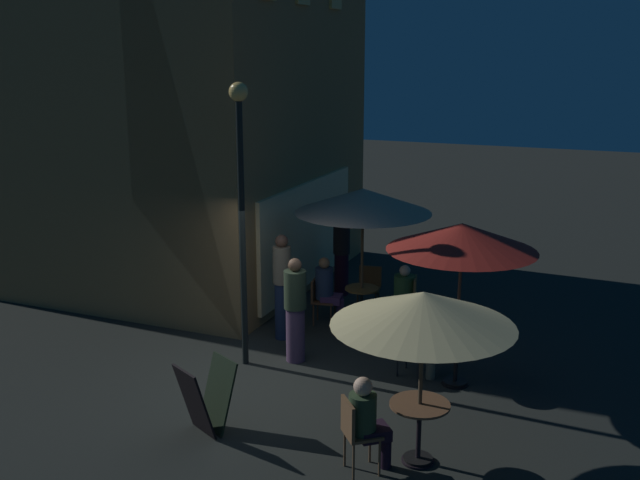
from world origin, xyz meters
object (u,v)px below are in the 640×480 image
patio_umbrella_1 (462,238)px  patron_seated_0 (401,293)px  patio_umbrella_2 (423,310)px  patron_standing_5 (342,254)px  street_lamp_near_corner (241,186)px  cafe_chair_0 (410,299)px  cafe_table_2 (419,420)px  patron_seated_3 (367,418)px  patron_standing_4 (295,310)px  cafe_chair_1 (369,285)px  cafe_chair_3 (407,340)px  cafe_table_0 (361,301)px  menu_sandwich_board (206,397)px  cafe_chair_2 (320,297)px  patron_seated_1 (327,287)px  patio_umbrella_0 (363,201)px  patron_seated_2 (417,331)px  cafe_table_1 (456,351)px  cafe_chair_4 (355,429)px  patron_standing_6 (282,286)px

patio_umbrella_1 → patron_seated_0: (1.86, 1.40, -1.58)m
patio_umbrella_2 → patron_standing_5: patio_umbrella_2 is taller
street_lamp_near_corner → cafe_chair_0: (2.41, -2.01, -2.29)m
patio_umbrella_1 → cafe_chair_0: size_ratio=2.52×
cafe_table_2 → patron_seated_3: size_ratio=0.64×
cafe_table_2 → cafe_chair_0: bearing=17.3°
patio_umbrella_2 → patron_standing_5: bearing=29.2°
street_lamp_near_corner → patron_standing_4: (0.41, -0.69, -2.01)m
cafe_table_2 → patron_seated_0: bearing=19.2°
cafe_chair_1 → cafe_chair_3: size_ratio=0.98×
cafe_table_0 → patron_seated_3: size_ratio=0.61×
patron_seated_3 → menu_sandwich_board: bearing=138.7°
cafe_table_0 → cafe_chair_2: bearing=99.2°
cafe_table_0 → patron_seated_1: bearing=99.2°
menu_sandwich_board → cafe_chair_1: (5.17, -0.47, 0.06)m
patio_umbrella_0 → patron_seated_2: bearing=-138.3°
cafe_table_0 → patron_standing_4: bearing=165.3°
patio_umbrella_0 → patio_umbrella_2: patio_umbrella_0 is taller
patio_umbrella_0 → cafe_chair_2: patio_umbrella_0 is taller
cafe_table_1 → cafe_chair_1: 3.35m
patron_seated_3 → patron_standing_4: size_ratio=0.70×
cafe_chair_1 → cafe_chair_3: bearing=21.8°
menu_sandwich_board → cafe_chair_0: 4.77m
cafe_chair_1 → patron_seated_0: bearing=42.7°
patron_seated_0 → patron_seated_1: 1.34m
cafe_chair_1 → cafe_chair_2: cafe_chair_1 is taller
patron_seated_2 → patron_standing_5: 4.04m
menu_sandwich_board → cafe_table_0: 4.41m
cafe_table_2 → cafe_chair_2: bearing=36.6°
patron_seated_0 → patron_standing_4: patron_standing_4 is taller
patron_seated_0 → patron_seated_3: patron_seated_3 is taller
cafe_chair_4 → patron_seated_1: (4.45, 2.14, 0.14)m
patron_seated_3 → cafe_chair_1: bearing=69.3°
cafe_table_2 → patron_seated_3: (-0.42, 0.52, 0.12)m
patron_standing_4 → cafe_chair_0: bearing=-130.2°
patron_seated_2 → patron_seated_1: bearing=150.8°
cafe_chair_0 → patron_seated_2: bearing=96.6°
cafe_table_0 → patio_umbrella_0: (0.00, 0.00, 1.83)m
patio_umbrella_1 → cafe_chair_2: patio_umbrella_1 is taller
patron_standing_6 → patron_standing_4: bearing=-162.1°
patron_seated_1 → cafe_table_2: bearing=-64.1°
menu_sandwich_board → cafe_chair_2: bearing=29.7°
patio_umbrella_2 → patio_umbrella_0: bearing=28.0°
street_lamp_near_corner → patron_seated_0: size_ratio=3.68×
cafe_chair_0 → patron_seated_3: bearing=87.5°
street_lamp_near_corner → cafe_chair_0: street_lamp_near_corner is taller
cafe_table_0 → patron_standing_4: size_ratio=0.43×
patio_umbrella_2 → cafe_table_0: bearing=28.0°
patron_seated_1 → patron_seated_0: bearing=1.6°
cafe_chair_0 → cafe_chair_4: (-4.73, -0.68, -0.01)m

